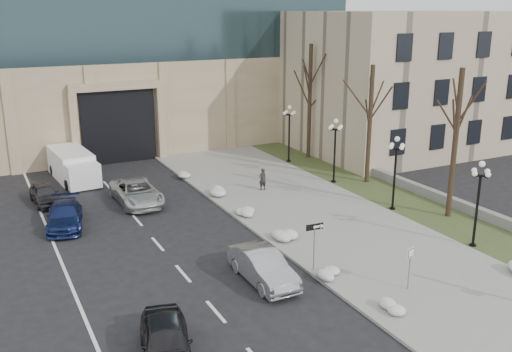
# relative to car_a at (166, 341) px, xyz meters

# --- Properties ---
(ground) EXTENTS (160.00, 160.00, 0.00)m
(ground) POSITION_rel_car_a_xyz_m (9.41, -3.66, -0.75)
(ground) COLOR black
(ground) RESTS_ON ground
(sidewalk) EXTENTS (9.00, 40.00, 0.12)m
(sidewalk) POSITION_rel_car_a_xyz_m (12.91, 10.34, -0.69)
(sidewalk) COLOR gray
(sidewalk) RESTS_ON ground
(curb) EXTENTS (0.30, 40.00, 0.14)m
(curb) POSITION_rel_car_a_xyz_m (8.41, 10.34, -0.68)
(curb) COLOR gray
(curb) RESTS_ON ground
(grass_strip) EXTENTS (4.00, 40.00, 0.10)m
(grass_strip) POSITION_rel_car_a_xyz_m (19.41, 10.34, -0.70)
(grass_strip) COLOR #364321
(grass_strip) RESTS_ON ground
(stone_wall) EXTENTS (0.50, 30.00, 0.70)m
(stone_wall) POSITION_rel_car_a_xyz_m (21.41, 12.34, -0.40)
(stone_wall) COLOR slate
(stone_wall) RESTS_ON ground
(classical_building) EXTENTS (22.00, 18.12, 12.00)m
(classical_building) POSITION_rel_car_a_xyz_m (31.41, 24.32, 5.25)
(classical_building) COLOR #B9AC8A
(classical_building) RESTS_ON ground
(car_a) EXTENTS (2.75, 4.72, 1.51)m
(car_a) POSITION_rel_car_a_xyz_m (0.00, 0.00, 0.00)
(car_a) COLOR black
(car_a) RESTS_ON ground
(car_b) EXTENTS (1.63, 4.60, 1.51)m
(car_b) POSITION_rel_car_a_xyz_m (5.94, 3.89, 0.00)
(car_b) COLOR #96999D
(car_b) RESTS_ON ground
(car_c) EXTENTS (2.82, 5.03, 1.38)m
(car_c) POSITION_rel_car_a_xyz_m (-1.09, 15.26, -0.07)
(car_c) COLOR navy
(car_c) RESTS_ON ground
(car_d) EXTENTS (2.54, 5.48, 1.52)m
(car_d) POSITION_rel_car_a_xyz_m (3.78, 17.44, 0.01)
(car_d) COLOR #BBBBBB
(car_d) RESTS_ON ground
(car_e) EXTENTS (1.80, 3.91, 1.30)m
(car_e) POSITION_rel_car_a_xyz_m (-1.55, 20.10, -0.10)
(car_e) COLOR #333238
(car_e) RESTS_ON ground
(pedestrian) EXTENTS (0.57, 0.39, 1.53)m
(pedestrian) POSITION_rel_car_a_xyz_m (12.22, 15.98, 0.13)
(pedestrian) COLOR black
(pedestrian) RESTS_ON sidewalk
(box_truck) EXTENTS (2.82, 6.83, 2.12)m
(box_truck) POSITION_rel_car_a_xyz_m (1.07, 24.83, 0.27)
(box_truck) COLOR white
(box_truck) RESTS_ON ground
(one_way_sign) EXTENTS (0.94, 0.26, 2.53)m
(one_way_sign) POSITION_rel_car_a_xyz_m (8.66, 3.55, 1.33)
(one_way_sign) COLOR slate
(one_way_sign) RESTS_ON ground
(keep_sign) EXTENTS (0.45, 0.14, 2.10)m
(keep_sign) POSITION_rel_car_a_xyz_m (11.29, 0.10, 0.79)
(keep_sign) COLOR slate
(keep_sign) RESTS_ON ground
(snow_clump_b) EXTENTS (1.10, 1.60, 0.36)m
(snow_clump_b) POSITION_rel_car_a_xyz_m (9.05, -1.02, -0.45)
(snow_clump_b) COLOR white
(snow_clump_b) RESTS_ON sidewalk
(snow_clump_c) EXTENTS (1.10, 1.60, 0.36)m
(snow_clump_c) POSITION_rel_car_a_xyz_m (8.88, 2.83, -0.45)
(snow_clump_c) COLOR white
(snow_clump_c) RESTS_ON sidewalk
(snow_clump_d) EXTENTS (1.10, 1.60, 0.36)m
(snow_clump_d) POSITION_rel_car_a_xyz_m (9.06, 7.72, -0.45)
(snow_clump_d) COLOR white
(snow_clump_d) RESTS_ON sidewalk
(snow_clump_e) EXTENTS (1.10, 1.60, 0.36)m
(snow_clump_e) POSITION_rel_car_a_xyz_m (9.06, 11.95, -0.45)
(snow_clump_e) COLOR white
(snow_clump_e) RESTS_ON sidewalk
(snow_clump_f) EXTENTS (1.10, 1.60, 0.36)m
(snow_clump_f) POSITION_rel_car_a_xyz_m (8.85, 16.53, -0.45)
(snow_clump_f) COLOR white
(snow_clump_f) RESTS_ON sidewalk
(snow_clump_g) EXTENTS (1.10, 1.60, 0.36)m
(snow_clump_g) POSITION_rel_car_a_xyz_m (8.69, 21.53, -0.45)
(snow_clump_g) COLOR white
(snow_clump_g) RESTS_ON sidewalk
(lamppost_a) EXTENTS (1.18, 1.18, 4.76)m
(lamppost_a) POSITION_rel_car_a_xyz_m (17.71, 2.34, 2.32)
(lamppost_a) COLOR black
(lamppost_a) RESTS_ON ground
(lamppost_b) EXTENTS (1.18, 1.18, 4.76)m
(lamppost_b) POSITION_rel_car_a_xyz_m (17.71, 8.84, 2.32)
(lamppost_b) COLOR black
(lamppost_b) RESTS_ON ground
(lamppost_c) EXTENTS (1.18, 1.18, 4.76)m
(lamppost_c) POSITION_rel_car_a_xyz_m (17.71, 15.34, 2.32)
(lamppost_c) COLOR black
(lamppost_c) RESTS_ON ground
(lamppost_d) EXTENTS (1.18, 1.18, 4.76)m
(lamppost_d) POSITION_rel_car_a_xyz_m (17.71, 21.84, 2.32)
(lamppost_d) COLOR black
(lamppost_d) RESTS_ON ground
(tree_near) EXTENTS (3.20, 3.20, 9.00)m
(tree_near) POSITION_rel_car_a_xyz_m (19.91, 6.34, 5.07)
(tree_near) COLOR black
(tree_near) RESTS_ON ground
(tree_mid) EXTENTS (3.20, 3.20, 8.50)m
(tree_mid) POSITION_rel_car_a_xyz_m (19.91, 14.34, 4.75)
(tree_mid) COLOR black
(tree_mid) RESTS_ON ground
(tree_far) EXTENTS (3.20, 3.20, 9.50)m
(tree_far) POSITION_rel_car_a_xyz_m (19.91, 22.34, 5.40)
(tree_far) COLOR black
(tree_far) RESTS_ON ground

